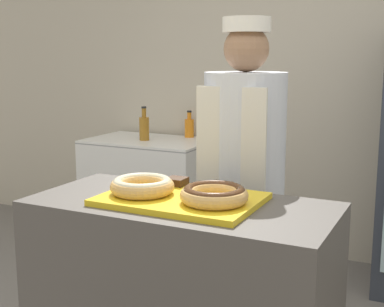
{
  "coord_description": "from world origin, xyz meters",
  "views": [
    {
      "loc": [
        0.95,
        -1.83,
        1.51
      ],
      "look_at": [
        0.0,
        0.1,
        1.12
      ],
      "focal_mm": 50.0,
      "sensor_mm": 36.0,
      "label": 1
    }
  ],
  "objects_px": {
    "serving_tray": "(181,199)",
    "bottle_amber": "(144,127)",
    "brownie_back_right": "(221,186)",
    "bottle_orange": "(189,127)",
    "donut_light_glaze": "(142,185)",
    "brownie_back_left": "(176,181)",
    "donut_chocolate_glaze": "(214,194)",
    "baker_person": "(243,182)",
    "chest_freezer": "(150,192)"
  },
  "relations": [
    {
      "from": "brownie_back_right",
      "to": "bottle_amber",
      "type": "distance_m",
      "value": 2.03
    },
    {
      "from": "brownie_back_left",
      "to": "bottle_orange",
      "type": "height_order",
      "value": "bottle_orange"
    },
    {
      "from": "donut_light_glaze",
      "to": "bottle_amber",
      "type": "bearing_deg",
      "value": 120.99
    },
    {
      "from": "brownie_back_right",
      "to": "bottle_orange",
      "type": "distance_m",
      "value": 2.13
    },
    {
      "from": "donut_light_glaze",
      "to": "donut_chocolate_glaze",
      "type": "xyz_separation_m",
      "value": [
        0.32,
        0.0,
        0.0
      ]
    },
    {
      "from": "donut_light_glaze",
      "to": "donut_chocolate_glaze",
      "type": "height_order",
      "value": "same"
    },
    {
      "from": "brownie_back_right",
      "to": "chest_freezer",
      "type": "bearing_deg",
      "value": 128.98
    },
    {
      "from": "baker_person",
      "to": "bottle_amber",
      "type": "relative_size",
      "value": 6.41
    },
    {
      "from": "donut_light_glaze",
      "to": "baker_person",
      "type": "distance_m",
      "value": 0.7
    },
    {
      "from": "baker_person",
      "to": "chest_freezer",
      "type": "relative_size",
      "value": 1.75
    },
    {
      "from": "donut_chocolate_glaze",
      "to": "brownie_back_left",
      "type": "relative_size",
      "value": 3.14
    },
    {
      "from": "donut_chocolate_glaze",
      "to": "bottle_amber",
      "type": "xyz_separation_m",
      "value": [
        -1.37,
        1.75,
        -0.03
      ]
    },
    {
      "from": "baker_person",
      "to": "bottle_orange",
      "type": "relative_size",
      "value": 7.83
    },
    {
      "from": "bottle_orange",
      "to": "chest_freezer",
      "type": "bearing_deg",
      "value": -133.31
    },
    {
      "from": "serving_tray",
      "to": "donut_light_glaze",
      "type": "relative_size",
      "value": 2.37
    },
    {
      "from": "brownie_back_right",
      "to": "baker_person",
      "type": "bearing_deg",
      "value": 99.3
    },
    {
      "from": "bottle_amber",
      "to": "baker_person",
      "type": "bearing_deg",
      "value": -41.12
    },
    {
      "from": "bottle_amber",
      "to": "brownie_back_right",
      "type": "bearing_deg",
      "value": -49.88
    },
    {
      "from": "serving_tray",
      "to": "baker_person",
      "type": "relative_size",
      "value": 0.37
    },
    {
      "from": "baker_person",
      "to": "bottle_amber",
      "type": "bearing_deg",
      "value": 138.88
    },
    {
      "from": "donut_light_glaze",
      "to": "baker_person",
      "type": "xyz_separation_m",
      "value": [
        0.18,
        0.67,
        -0.11
      ]
    },
    {
      "from": "donut_light_glaze",
      "to": "brownie_back_left",
      "type": "bearing_deg",
      "value": 73.93
    },
    {
      "from": "donut_light_glaze",
      "to": "bottle_orange",
      "type": "xyz_separation_m",
      "value": [
        -0.8,
        2.04,
        -0.05
      ]
    },
    {
      "from": "donut_light_glaze",
      "to": "brownie_back_left",
      "type": "distance_m",
      "value": 0.2
    },
    {
      "from": "donut_light_glaze",
      "to": "brownie_back_left",
      "type": "height_order",
      "value": "donut_light_glaze"
    },
    {
      "from": "donut_chocolate_glaze",
      "to": "brownie_back_right",
      "type": "distance_m",
      "value": 0.2
    },
    {
      "from": "serving_tray",
      "to": "bottle_amber",
      "type": "distance_m",
      "value": 2.1
    },
    {
      "from": "brownie_back_right",
      "to": "bottle_amber",
      "type": "xyz_separation_m",
      "value": [
        -1.31,
        1.55,
        -0.01
      ]
    },
    {
      "from": "serving_tray",
      "to": "donut_chocolate_glaze",
      "type": "bearing_deg",
      "value": -11.75
    },
    {
      "from": "donut_light_glaze",
      "to": "chest_freezer",
      "type": "relative_size",
      "value": 0.27
    },
    {
      "from": "donut_light_glaze",
      "to": "brownie_back_left",
      "type": "xyz_separation_m",
      "value": [
        0.06,
        0.19,
        -0.02
      ]
    },
    {
      "from": "brownie_back_left",
      "to": "chest_freezer",
      "type": "xyz_separation_m",
      "value": [
        -1.09,
        1.6,
        -0.54
      ]
    },
    {
      "from": "baker_person",
      "to": "chest_freezer",
      "type": "bearing_deg",
      "value": 137.34
    },
    {
      "from": "baker_person",
      "to": "bottle_amber",
      "type": "xyz_separation_m",
      "value": [
        -1.23,
        1.08,
        0.08
      ]
    },
    {
      "from": "brownie_back_right",
      "to": "chest_freezer",
      "type": "height_order",
      "value": "brownie_back_right"
    },
    {
      "from": "serving_tray",
      "to": "brownie_back_left",
      "type": "xyz_separation_m",
      "value": [
        -0.1,
        0.16,
        0.03
      ]
    },
    {
      "from": "bottle_orange",
      "to": "bottle_amber",
      "type": "height_order",
      "value": "bottle_amber"
    },
    {
      "from": "serving_tray",
      "to": "donut_light_glaze",
      "type": "distance_m",
      "value": 0.17
    },
    {
      "from": "brownie_back_left",
      "to": "chest_freezer",
      "type": "height_order",
      "value": "brownie_back_left"
    },
    {
      "from": "baker_person",
      "to": "brownie_back_right",
      "type": "bearing_deg",
      "value": -80.7
    },
    {
      "from": "donut_chocolate_glaze",
      "to": "bottle_orange",
      "type": "bearing_deg",
      "value": 118.74
    },
    {
      "from": "donut_chocolate_glaze",
      "to": "baker_person",
      "type": "relative_size",
      "value": 0.15
    },
    {
      "from": "brownie_back_left",
      "to": "baker_person",
      "type": "distance_m",
      "value": 0.5
    },
    {
      "from": "serving_tray",
      "to": "bottle_orange",
      "type": "bearing_deg",
      "value": 115.57
    },
    {
      "from": "donut_chocolate_glaze",
      "to": "bottle_amber",
      "type": "bearing_deg",
      "value": 128.03
    },
    {
      "from": "donut_light_glaze",
      "to": "brownie_back_right",
      "type": "bearing_deg",
      "value": 36.14
    },
    {
      "from": "brownie_back_right",
      "to": "donut_light_glaze",
      "type": "bearing_deg",
      "value": -143.86
    },
    {
      "from": "donut_chocolate_glaze",
      "to": "brownie_back_right",
      "type": "height_order",
      "value": "donut_chocolate_glaze"
    },
    {
      "from": "donut_chocolate_glaze",
      "to": "serving_tray",
      "type": "bearing_deg",
      "value": 168.25
    },
    {
      "from": "bottle_amber",
      "to": "donut_light_glaze",
      "type": "bearing_deg",
      "value": -59.01
    }
  ]
}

